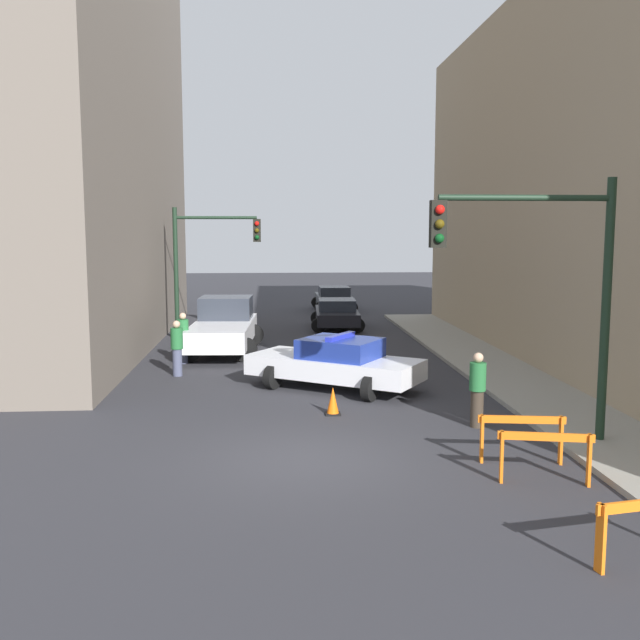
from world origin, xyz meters
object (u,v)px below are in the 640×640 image
(traffic_cone, at_px, (333,401))
(pedestrian_sidewalk, at_px, (477,389))
(parked_car_near, at_px, (337,313))
(police_car, at_px, (336,363))
(parked_car_mid, at_px, (334,298))
(pedestrian_crossing, at_px, (177,347))
(white_truck, at_px, (224,327))
(traffic_light_near, at_px, (550,270))
(barrier_back, at_px, (521,431))
(pedestrian_corner, at_px, (183,337))
(barrier_mid, at_px, (545,449))
(traffic_light_far, at_px, (204,254))

(traffic_cone, bearing_deg, pedestrian_sidewalk, -22.92)
(parked_car_near, height_order, traffic_cone, parked_car_near)
(police_car, height_order, pedestrian_sidewalk, pedestrian_sidewalk)
(parked_car_near, xyz_separation_m, parked_car_mid, (0.52, 7.09, 0.00))
(parked_car_near, relative_size, pedestrian_crossing, 2.64)
(parked_car_mid, xyz_separation_m, traffic_cone, (-2.00, -21.84, -0.36))
(police_car, distance_m, white_truck, 7.12)
(traffic_light_near, distance_m, barrier_back, 3.19)
(traffic_cone, bearing_deg, police_car, 83.27)
(white_truck, height_order, traffic_cone, white_truck)
(pedestrian_sidewalk, bearing_deg, white_truck, 135.78)
(pedestrian_corner, bearing_deg, police_car, -159.32)
(white_truck, bearing_deg, pedestrian_corner, -115.75)
(white_truck, relative_size, pedestrian_corner, 3.31)
(police_car, relative_size, parked_car_mid, 1.15)
(parked_car_mid, height_order, pedestrian_corner, pedestrian_corner)
(pedestrian_crossing, height_order, pedestrian_corner, same)
(pedestrian_sidewalk, xyz_separation_m, barrier_mid, (0.12, -3.58, -0.24))
(traffic_light_far, distance_m, white_truck, 4.16)
(parked_car_mid, bearing_deg, police_car, -95.19)
(traffic_light_near, height_order, pedestrian_crossing, traffic_light_near)
(parked_car_mid, distance_m, barrier_mid, 26.73)
(pedestrian_corner, distance_m, traffic_cone, 8.06)
(parked_car_near, height_order, pedestrian_crossing, pedestrian_crossing)
(pedestrian_crossing, bearing_deg, traffic_cone, 152.85)
(pedestrian_sidewalk, bearing_deg, traffic_cone, 171.86)
(barrier_mid, relative_size, traffic_cone, 2.40)
(traffic_light_near, bearing_deg, barrier_mid, -110.84)
(traffic_light_far, relative_size, police_car, 1.05)
(parked_car_near, bearing_deg, traffic_light_near, -79.19)
(parked_car_mid, bearing_deg, pedestrian_sidewalk, -87.54)
(police_car, bearing_deg, white_truck, 61.82)
(pedestrian_corner, distance_m, barrier_mid, 13.87)
(traffic_light_far, height_order, traffic_cone, traffic_light_far)
(traffic_light_far, xyz_separation_m, parked_car_near, (5.52, 2.60, -2.72))
(traffic_light_near, relative_size, parked_car_mid, 1.21)
(pedestrian_sidewalk, bearing_deg, pedestrian_corner, 146.90)
(traffic_light_far, distance_m, parked_car_near, 6.69)
(barrier_back, bearing_deg, barrier_mid, -89.13)
(traffic_light_far, distance_m, pedestrian_sidewalk, 15.41)
(white_truck, relative_size, barrier_back, 3.46)
(police_car, distance_m, pedestrian_sidewalk, 4.85)
(traffic_light_near, relative_size, pedestrian_corner, 3.13)
(traffic_light_far, height_order, pedestrian_sidewalk, traffic_light_far)
(pedestrian_corner, bearing_deg, parked_car_mid, -50.14)
(parked_car_mid, distance_m, pedestrian_crossing, 18.15)
(traffic_light_far, bearing_deg, pedestrian_sidewalk, -62.15)
(pedestrian_crossing, relative_size, pedestrian_corner, 1.00)
(traffic_light_far, xyz_separation_m, traffic_cone, (4.04, -12.14, -3.08))
(traffic_light_far, xyz_separation_m, police_car, (4.36, -9.44, -2.67))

